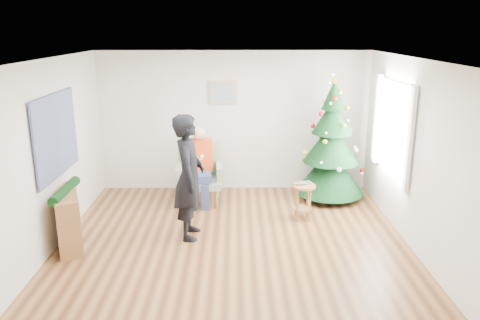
{
  "coord_description": "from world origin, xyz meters",
  "views": [
    {
      "loc": [
        0.04,
        -6.06,
        3.0
      ],
      "look_at": [
        0.1,
        0.6,
        1.1
      ],
      "focal_mm": 35.0,
      "sensor_mm": 36.0,
      "label": 1
    }
  ],
  "objects_px": {
    "christmas_tree": "(331,145)",
    "stool": "(303,202)",
    "armchair": "(200,181)",
    "console": "(68,219)",
    "standing_man": "(189,177)"
  },
  "relations": [
    {
      "from": "christmas_tree",
      "to": "console",
      "type": "height_order",
      "value": "christmas_tree"
    },
    {
      "from": "standing_man",
      "to": "console",
      "type": "height_order",
      "value": "standing_man"
    },
    {
      "from": "armchair",
      "to": "standing_man",
      "type": "relative_size",
      "value": 0.56
    },
    {
      "from": "armchair",
      "to": "console",
      "type": "relative_size",
      "value": 1.02
    },
    {
      "from": "christmas_tree",
      "to": "stool",
      "type": "distance_m",
      "value": 1.34
    },
    {
      "from": "stool",
      "to": "console",
      "type": "height_order",
      "value": "console"
    },
    {
      "from": "armchair",
      "to": "christmas_tree",
      "type": "bearing_deg",
      "value": 0.13
    },
    {
      "from": "christmas_tree",
      "to": "standing_man",
      "type": "distance_m",
      "value": 2.85
    },
    {
      "from": "stool",
      "to": "armchair",
      "type": "bearing_deg",
      "value": 155.08
    },
    {
      "from": "standing_man",
      "to": "armchair",
      "type": "bearing_deg",
      "value": -1.61
    },
    {
      "from": "stool",
      "to": "armchair",
      "type": "xyz_separation_m",
      "value": [
        -1.72,
        0.8,
        0.08
      ]
    },
    {
      "from": "standing_man",
      "to": "stool",
      "type": "bearing_deg",
      "value": -70.54
    },
    {
      "from": "standing_man",
      "to": "console",
      "type": "relative_size",
      "value": 1.84
    },
    {
      "from": "stool",
      "to": "christmas_tree",
      "type": "bearing_deg",
      "value": 57.6
    },
    {
      "from": "stool",
      "to": "armchair",
      "type": "distance_m",
      "value": 1.89
    }
  ]
}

